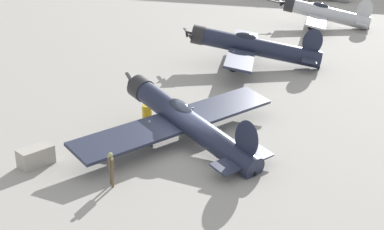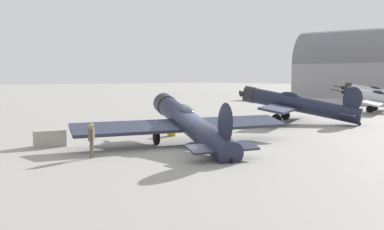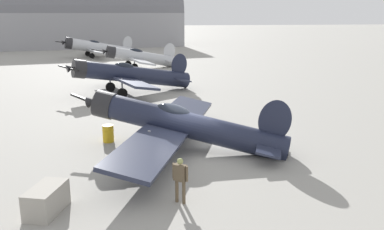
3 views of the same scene
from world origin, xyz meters
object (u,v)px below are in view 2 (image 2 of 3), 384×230
Objects in this scene: airplane_far_line at (382,100)px; equipment_crate at (50,138)px; airplane_outer_stand at (379,94)px; airplane_mid_apron at (295,104)px; airplane_foreground at (188,123)px; ground_crew_mechanic at (91,137)px; fuel_drum at (172,129)px.

equipment_crate is (4.04, 36.44, -0.93)m from airplane_far_line.
airplane_outer_stand is at bearing -80.84° from airplane_far_line.
airplane_foreground is at bearing 79.73° from airplane_mid_apron.
airplane_mid_apron reaches higher than airplane_outer_stand.
fuel_drum is at bearing 62.16° from ground_crew_mechanic.
airplane_outer_stand is 5.94× the size of equipment_crate.
airplane_foreground is at bearing 83.44° from airplane_outer_stand.
airplane_foreground is 1.13× the size of airplane_mid_apron.
airplane_outer_stand is 50.66m from ground_crew_mechanic.
airplane_far_line is at bearing -113.60° from airplane_mid_apron.
airplane_mid_apron is at bearing -95.30° from fuel_drum.
airplane_mid_apron is at bearing -60.08° from airplane_foreground.
fuel_drum is (-1.68, -7.58, -0.02)m from equipment_crate.
airplane_far_line is 36.68m from equipment_crate.
airplane_mid_apron is 20.83m from equipment_crate.
airplane_outer_stand reaches higher than airplane_far_line.
airplane_mid_apron is 13.12m from fuel_drum.
airplane_outer_stand is (5.84, -13.87, 0.00)m from airplane_far_line.
airplane_foreground is at bearing -132.83° from equipment_crate.
airplane_far_line reaches higher than equipment_crate.
airplane_mid_apron is at bearing -97.98° from equipment_crate.
equipment_crate reaches higher than fuel_drum.
ground_crew_mechanic is (-6.33, 50.27, -0.38)m from airplane_outer_stand.
airplane_far_line is 1.01× the size of airplane_outer_stand.
airplane_foreground reaches higher than equipment_crate.
ground_crew_mechanic is 4.56m from equipment_crate.
ground_crew_mechanic is 0.89× the size of equipment_crate.
equipment_crate is (-1.80, 50.31, -0.93)m from airplane_outer_stand.
airplane_far_line reaches higher than ground_crew_mechanic.
equipment_crate is (2.89, 20.59, -1.12)m from airplane_mid_apron.
airplane_far_line is 5.98× the size of equipment_crate.
airplane_far_line is at bearing -94.68° from fuel_drum.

